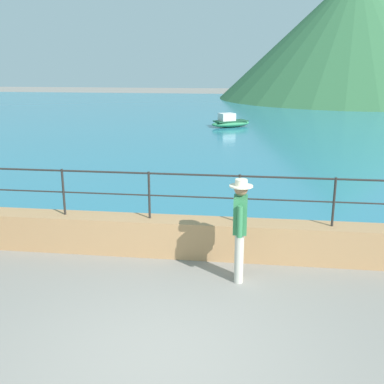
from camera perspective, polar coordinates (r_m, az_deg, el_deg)
ground_plane at (r=6.18m, az=-3.81°, el=-19.44°), size 120.00×120.00×0.00m
promenade_wall at (r=8.82m, az=0.20°, el=-5.60°), size 20.00×0.56×0.70m
railing at (r=8.51m, az=0.21°, el=0.49°), size 18.44×0.04×0.90m
lake_water at (r=31.00m, az=5.61°, el=9.12°), size 64.00×44.32×0.06m
hill_main at (r=48.34m, az=19.15°, el=17.66°), size 24.98×24.98×11.76m
person_walking at (r=7.65m, az=5.90°, el=-4.06°), size 0.38×0.57×1.75m
boat_2 at (r=25.97m, az=4.67°, el=8.53°), size 2.42×2.00×0.76m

